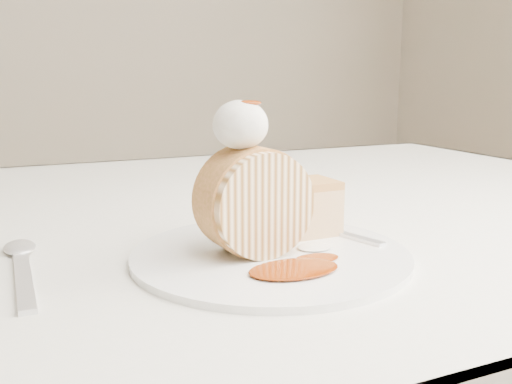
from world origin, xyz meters
name	(u,v)px	position (x,y,z in m)	size (l,w,h in m)	color
table	(199,277)	(0.00, 0.20, 0.66)	(1.40, 0.90, 0.75)	silver
plate	(271,255)	(0.00, -0.01, 0.75)	(0.25, 0.25, 0.01)	white
roulade_slice	(254,202)	(-0.02, -0.01, 0.80)	(0.09, 0.09, 0.05)	#FFE1B1
cake_chunk	(306,210)	(0.06, 0.03, 0.78)	(0.06, 0.05, 0.05)	#CE834E
whipped_cream	(240,125)	(-0.03, 0.00, 0.87)	(0.05, 0.05, 0.04)	white
caramel_drizzle	(248,97)	(-0.02, -0.01, 0.90)	(0.02, 0.02, 0.01)	#762504
caramel_pool	(294,269)	(-0.01, -0.07, 0.76)	(0.08, 0.05, 0.00)	#762504
fork	(339,233)	(0.08, 0.01, 0.76)	(0.02, 0.15, 0.00)	silver
spoon	(24,280)	(-0.21, 0.01, 0.75)	(0.03, 0.17, 0.00)	silver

